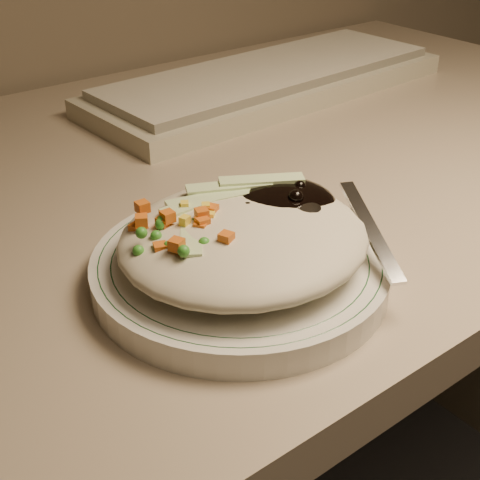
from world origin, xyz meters
TOP-DOWN VIEW (x-y plane):
  - desk at (0.00, 1.38)m, footprint 1.40×0.70m
  - plate at (-0.06, 1.18)m, footprint 0.23×0.23m
  - plate_rim at (-0.06, 1.18)m, footprint 0.22×0.22m
  - meal at (-0.05, 1.18)m, footprint 0.21×0.19m
  - keyboard at (0.25, 1.52)m, footprint 0.52×0.21m

SIDE VIEW (x-z plane):
  - desk at x=0.00m, z-range 0.17..0.91m
  - plate at x=-0.06m, z-range 0.74..0.76m
  - keyboard at x=0.25m, z-range 0.74..0.78m
  - plate_rim at x=-0.06m, z-range 0.76..0.76m
  - meal at x=-0.05m, z-range 0.76..0.81m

